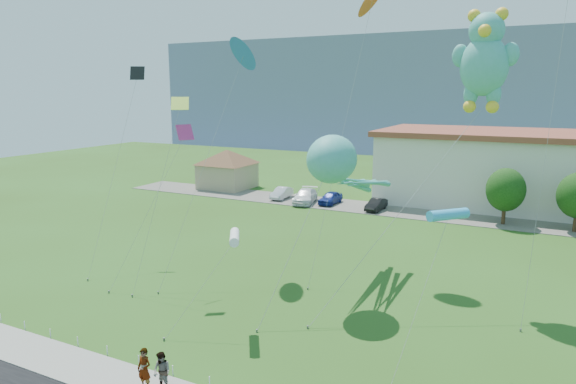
% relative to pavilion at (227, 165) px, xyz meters
% --- Properties ---
extents(ground, '(160.00, 160.00, 0.00)m').
position_rel_pavilion_xyz_m(ground, '(24.00, -38.00, -3.02)').
color(ground, '#2A4A14').
rests_on(ground, ground).
extents(parking_strip, '(70.00, 6.00, 0.06)m').
position_rel_pavilion_xyz_m(parking_strip, '(24.00, -3.00, -2.99)').
color(parking_strip, '#59544C').
rests_on(parking_strip, ground).
extents(hill_ridge, '(160.00, 50.00, 25.00)m').
position_rel_pavilion_xyz_m(hill_ridge, '(24.00, 82.00, 9.48)').
color(hill_ridge, slate).
rests_on(hill_ridge, ground).
extents(pavilion, '(9.20, 9.20, 5.00)m').
position_rel_pavilion_xyz_m(pavilion, '(0.00, 0.00, 0.00)').
color(pavilion, tan).
rests_on(pavilion, ground).
extents(rope_fence, '(26.05, 0.05, 0.50)m').
position_rel_pavilion_xyz_m(rope_fence, '(24.00, -39.30, -2.77)').
color(rope_fence, white).
rests_on(rope_fence, ground).
extents(tree_near, '(3.60, 3.60, 5.47)m').
position_rel_pavilion_xyz_m(tree_near, '(34.00, -4.00, 0.36)').
color(tree_near, '#3F2B19').
rests_on(tree_near, ground).
extents(pedestrian_left, '(0.68, 0.45, 1.86)m').
position_rel_pavilion_xyz_m(pedestrian_left, '(22.75, -40.80, -2.00)').
color(pedestrian_left, gray).
rests_on(pedestrian_left, sidewalk).
extents(pedestrian_right, '(0.90, 0.74, 1.71)m').
position_rel_pavilion_xyz_m(pedestrian_right, '(23.46, -40.52, -2.07)').
color(pedestrian_right, gray).
rests_on(pedestrian_right, sidewalk).
extents(parked_car_silver, '(1.56, 4.02, 1.31)m').
position_rel_pavilion_xyz_m(parked_car_silver, '(9.61, -3.03, -2.31)').
color(parked_car_silver, silver).
rests_on(parked_car_silver, parking_strip).
extents(parked_car_white, '(3.19, 5.59, 1.53)m').
position_rel_pavilion_xyz_m(parked_car_white, '(13.09, -3.92, -2.20)').
color(parked_car_white, white).
rests_on(parked_car_white, parking_strip).
extents(parked_car_blue, '(1.76, 4.06, 1.36)m').
position_rel_pavilion_xyz_m(parked_car_blue, '(15.88, -3.16, -2.28)').
color(parked_car_blue, navy).
rests_on(parked_car_blue, parking_strip).
extents(parked_car_black, '(1.52, 3.83, 1.24)m').
position_rel_pavilion_xyz_m(parked_car_black, '(21.42, -3.89, -2.34)').
color(parked_car_black, black).
rests_on(parked_car_black, parking_strip).
extents(octopus_kite, '(3.08, 13.66, 10.04)m').
position_rel_pavilion_xyz_m(octopus_kite, '(25.82, -26.25, 4.77)').
color(octopus_kite, teal).
rests_on(octopus_kite, ground).
extents(teddy_bear_kite, '(8.84, 11.16, 17.30)m').
position_rel_pavilion_xyz_m(teddy_bear_kite, '(33.35, -22.44, 11.43)').
color(teddy_bear_kite, teal).
rests_on(teddy_bear_kite, ground).
extents(small_kite_black, '(2.80, 8.79, 14.35)m').
position_rel_pavilion_xyz_m(small_kite_black, '(8.45, -25.57, 9.07)').
color(small_kite_black, black).
rests_on(small_kite_black, ground).
extents(small_kite_orange, '(1.90, 9.30, 19.74)m').
position_rel_pavilion_xyz_m(small_kite_orange, '(25.09, -18.98, 15.53)').
color(small_kite_orange, orange).
rests_on(small_kite_orange, ground).
extents(small_kite_white, '(2.67, 4.34, 5.44)m').
position_rel_pavilion_xyz_m(small_kite_white, '(22.81, -33.76, 1.95)').
color(small_kite_white, white).
rests_on(small_kite_white, ground).
extents(small_kite_blue, '(2.08, 9.53, 15.84)m').
position_rel_pavilion_xyz_m(small_kite_blue, '(17.12, -23.60, 11.78)').
color(small_kite_blue, blue).
rests_on(small_kite_blue, ground).
extents(small_kite_pink, '(3.34, 5.61, 10.33)m').
position_rel_pavilion_xyz_m(small_kite_pink, '(15.51, -29.14, 5.80)').
color(small_kite_pink, '#DA307D').
rests_on(small_kite_pink, ground).
extents(small_kite_yellow, '(1.87, 4.64, 12.22)m').
position_rel_pavilion_xyz_m(small_kite_yellow, '(15.96, -29.83, 7.42)').
color(small_kite_yellow, '#B0E335').
rests_on(small_kite_yellow, ground).
extents(small_kite_cyan, '(1.45, 7.19, 7.42)m').
position_rel_pavilion_xyz_m(small_kite_cyan, '(33.32, -32.02, 3.91)').
color(small_kite_cyan, '#31A4DD').
rests_on(small_kite_cyan, ground).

